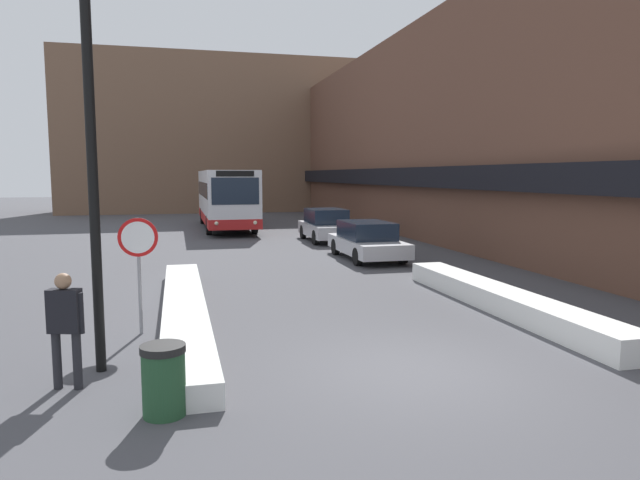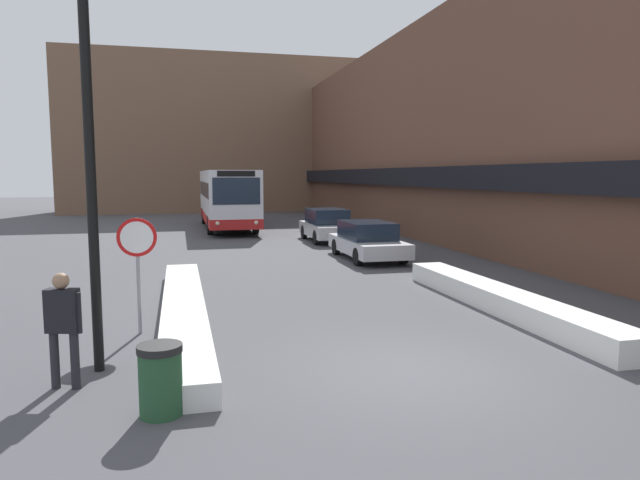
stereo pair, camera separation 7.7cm
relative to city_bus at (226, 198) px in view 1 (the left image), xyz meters
The scene contains 12 objects.
ground_plane 25.76m from the city_bus, 88.05° to the right, with size 160.00×160.00×0.00m, color #47474C.
building_row_right 11.49m from the city_bus, ahead, with size 5.50×60.00×10.42m.
building_backdrop_far 18.38m from the city_bus, 87.17° to the left, with size 26.00×8.00×13.05m.
snow_bank_left 21.49m from the city_bus, 97.30° to the right, with size 0.90×10.49×0.39m.
snow_bank_right 22.80m from the city_bus, 78.65° to the right, with size 0.90×8.33×0.50m.
city_bus is the anchor object (origin of this frame).
parked_car_front 14.39m from the city_bus, 73.49° to the right, with size 1.89×4.56×1.40m.
parked_car_middle 8.84m from the city_bus, 62.32° to the right, with size 1.92×4.22×1.54m.
stop_sign 22.62m from the city_bus, 99.11° to the right, with size 0.76×0.08×2.31m.
street_lamp 24.81m from the city_bus, 98.87° to the right, with size 1.46×0.36×6.66m.
pedestrian 25.52m from the city_bus, 100.07° to the right, with size 0.55×0.33×1.73m.
trash_bin 26.64m from the city_bus, 96.60° to the right, with size 0.59×0.59×0.95m.
Camera 1 is at (-3.71, -8.22, 3.14)m, focal length 32.00 mm.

